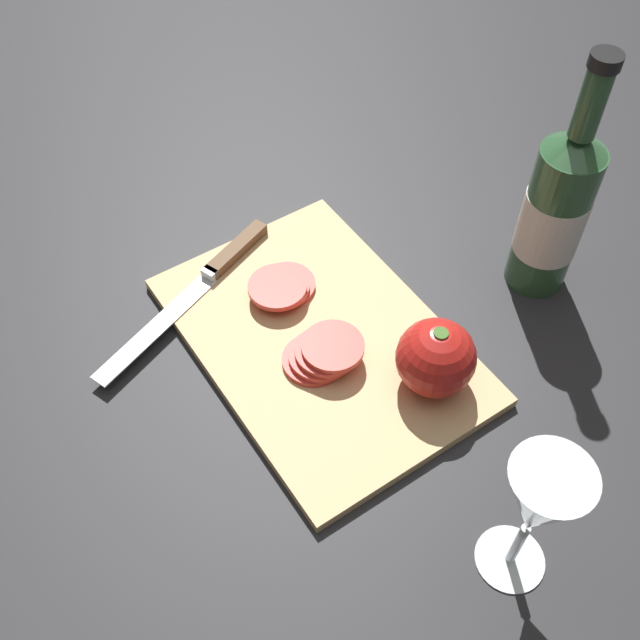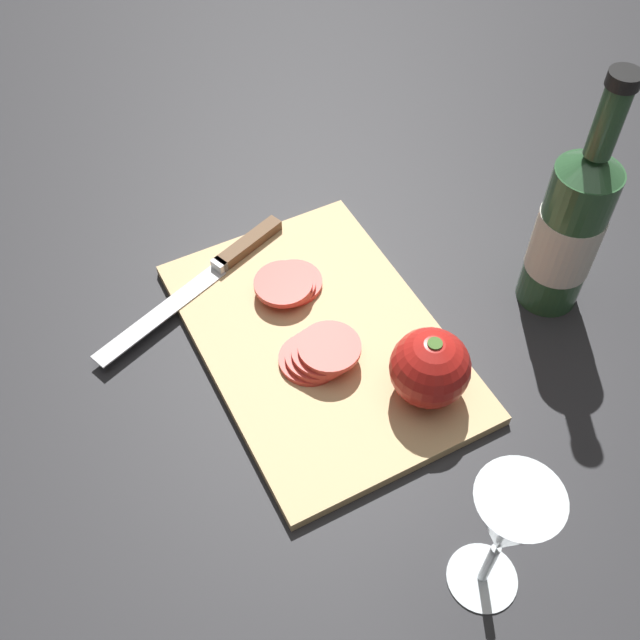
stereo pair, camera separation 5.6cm
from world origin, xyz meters
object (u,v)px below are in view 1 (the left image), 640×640
Objects in this scene: wine_bottle at (555,211)px; whole_tomato at (436,358)px; wine_glass at (536,508)px; knife at (217,268)px; tomato_slice_stack_far at (280,287)px; tomato_slice_stack_near at (323,353)px.

wine_bottle is 0.22m from whole_tomato.
wine_bottle is 0.37m from wine_glass.
wine_bottle reaches higher than whole_tomato.
knife is 0.09m from tomato_slice_stack_far.
whole_tomato reaches higher than tomato_slice_stack_far.
knife is (0.46, 0.06, -0.10)m from wine_glass.
whole_tomato is (0.19, -0.06, -0.06)m from wine_glass.
wine_glass is at bearing 162.40° from whole_tomato.
whole_tomato reaches higher than knife.
knife is 3.11× the size of tomato_slice_stack_near.
wine_bottle reaches higher than wine_glass.
wine_bottle is 0.33m from tomato_slice_stack_far.
wine_bottle is at bearing -47.40° from wine_glass.
whole_tomato is 0.12m from tomato_slice_stack_near.
whole_tomato is 0.97× the size of tomato_slice_stack_near.
tomato_slice_stack_far is at bearing 63.19° from wine_bottle.
knife is (0.21, 0.33, -0.09)m from wine_bottle.
tomato_slice_stack_far is at bearing 19.42° from whole_tomato.
wine_glass is 0.30m from tomato_slice_stack_near.
tomato_slice_stack_near is at bearing 79.45° from knife.
wine_bottle is 1.11× the size of knife.
wine_bottle is at bearing -96.04° from tomato_slice_stack_near.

